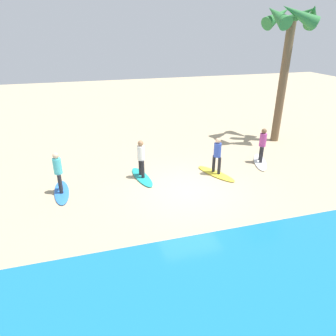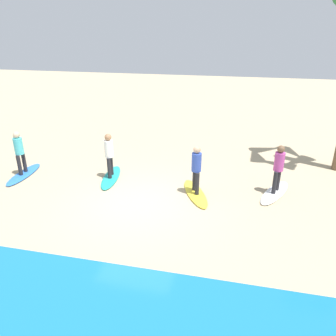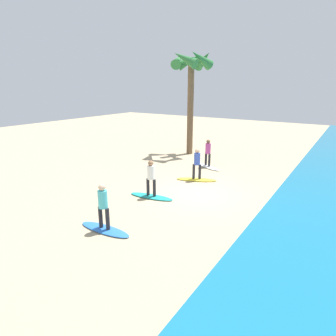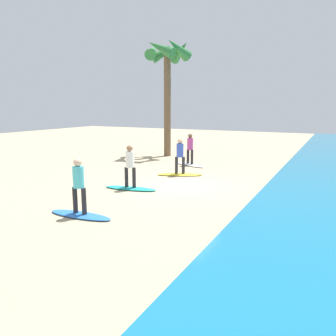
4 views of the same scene
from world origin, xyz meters
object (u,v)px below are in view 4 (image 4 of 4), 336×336
at_px(surfboard_white, 190,165).
at_px(surfer_teal, 130,163).
at_px(surfer_white, 190,147).
at_px(surfboard_teal, 130,188).
at_px(surfboard_blue, 80,215).
at_px(surfer_blue, 79,182).
at_px(surfboard_yellow, 180,174).
at_px(surfer_yellow, 180,153).
at_px(palm_tree, 167,63).

bearing_deg(surfboard_white, surfer_teal, -65.54).
relative_size(surfer_white, surfboard_teal, 0.78).
bearing_deg(surfboard_teal, surfboard_white, 81.52).
bearing_deg(surfboard_blue, surfer_blue, -0.00).
relative_size(surfboard_yellow, surfer_yellow, 1.28).
bearing_deg(surfer_blue, surfboard_white, -176.73).
xyz_separation_m(surfer_yellow, surfboard_teal, (3.26, -0.58, -0.99)).
xyz_separation_m(surfer_teal, surfboard_blue, (3.35, 0.47, -0.99)).
height_order(surfer_white, surfboard_blue, surfer_white).
bearing_deg(surfer_white, surfer_blue, 3.27).
relative_size(surfboard_yellow, surfboard_blue, 1.00).
height_order(surfboard_white, surfboard_blue, same).
bearing_deg(surfboard_white, palm_tree, 160.39).
distance_m(surfboard_white, surfer_yellow, 2.87).
bearing_deg(surfboard_blue, surfboard_teal, 94.86).
bearing_deg(surfer_yellow, surfboard_teal, -10.06).
relative_size(surfboard_teal, surfer_blue, 1.28).
relative_size(surfboard_white, surfboard_blue, 1.00).
distance_m(surfer_teal, surfboard_blue, 3.52).
bearing_deg(surfboard_yellow, surfer_white, 79.58).
height_order(surfer_white, surfboard_teal, surfer_white).
height_order(surfer_teal, surfboard_blue, surfer_teal).
distance_m(surfboard_yellow, surfboard_teal, 3.31).
bearing_deg(surfer_teal, surfboard_white, -179.44).
relative_size(surfboard_white, surfboard_yellow, 1.00).
bearing_deg(surfer_blue, surfboard_teal, -172.00).
relative_size(surfer_yellow, palm_tree, 0.23).
xyz_separation_m(surfboard_teal, palm_tree, (-8.46, -2.78, 5.78)).
bearing_deg(palm_tree, surfboard_yellow, 32.82).
distance_m(surfboard_blue, palm_tree, 13.54).
distance_m(surfboard_white, surfboard_blue, 9.24).
relative_size(surfer_white, surfboard_yellow, 0.78).
distance_m(surfboard_yellow, surfboard_blue, 6.61).
distance_m(surfer_yellow, surfer_blue, 6.61).
xyz_separation_m(surfboard_yellow, surfer_yellow, (0.00, 0.00, 0.99)).
xyz_separation_m(surfer_blue, palm_tree, (-11.81, -3.25, 4.79)).
relative_size(surfer_yellow, surfboard_blue, 0.78).
xyz_separation_m(surfer_teal, palm_tree, (-8.46, -2.78, 4.79)).
xyz_separation_m(surfboard_white, surfer_teal, (5.88, 0.06, 0.99)).
bearing_deg(surfboard_teal, palm_tree, 99.12).
distance_m(surfer_teal, surfer_blue, 3.38).
bearing_deg(surfboard_teal, surfboard_blue, -91.04).
distance_m(surfer_yellow, surfboard_blue, 6.68).
bearing_deg(surfer_white, surfer_yellow, 13.63).
relative_size(surfer_white, surfer_yellow, 1.00).
height_order(surfboard_white, palm_tree, palm_tree).
xyz_separation_m(surfer_white, palm_tree, (-2.58, -2.72, 4.79)).
relative_size(surfboard_white, palm_tree, 0.29).
bearing_deg(surfer_white, surfboard_blue, 3.27).
distance_m(surfer_yellow, palm_tree, 7.82).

